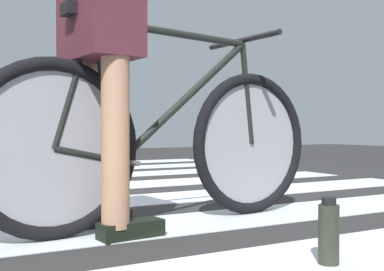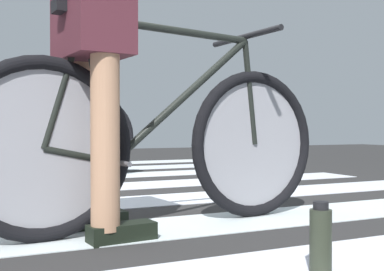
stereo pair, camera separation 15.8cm
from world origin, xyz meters
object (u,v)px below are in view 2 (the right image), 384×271
(bicycle_3_of_4, at_px, (39,134))
(water_bottle, at_px, (321,240))
(cyclist_1_of_4, at_px, (93,77))
(bicycle_1_of_4, at_px, (162,140))
(bicycle_4_of_4, at_px, (49,132))

(bicycle_3_of_4, xyz_separation_m, water_bottle, (0.42, -3.05, -0.28))
(cyclist_1_of_4, height_order, water_bottle, cyclist_1_of_4)
(bicycle_1_of_4, distance_m, bicycle_3_of_4, 2.25)
(cyclist_1_of_4, xyz_separation_m, water_bottle, (0.50, -0.78, -0.54))
(cyclist_1_of_4, relative_size, bicycle_3_of_4, 0.58)
(cyclist_1_of_4, distance_m, water_bottle, 1.07)
(bicycle_3_of_4, relative_size, water_bottle, 7.92)
(bicycle_1_of_4, relative_size, cyclist_1_of_4, 1.74)
(bicycle_1_of_4, xyz_separation_m, water_bottle, (0.19, -0.81, -0.28))
(bicycle_4_of_4, relative_size, water_bottle, 7.96)
(bicycle_4_of_4, bearing_deg, cyclist_1_of_4, -100.40)
(bicycle_4_of_4, bearing_deg, bicycle_3_of_4, -106.48)
(cyclist_1_of_4, distance_m, bicycle_3_of_4, 2.29)
(bicycle_1_of_4, bearing_deg, cyclist_1_of_4, 180.00)
(cyclist_1_of_4, height_order, bicycle_3_of_4, cyclist_1_of_4)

